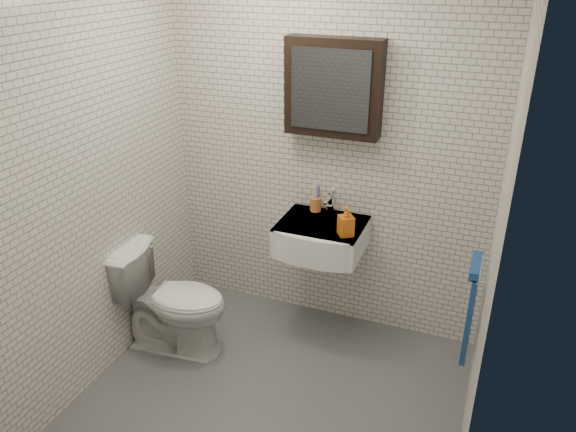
{
  "coord_description": "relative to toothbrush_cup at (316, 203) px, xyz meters",
  "views": [
    {
      "loc": [
        1.05,
        -2.38,
        2.45
      ],
      "look_at": [
        -0.06,
        0.45,
        1.02
      ],
      "focal_mm": 35.0,
      "sensor_mm": 36.0,
      "label": 1
    }
  ],
  "objects": [
    {
      "name": "ground",
      "position": [
        0.05,
        -0.94,
        -0.9
      ],
      "size": [
        2.2,
        2.0,
        0.01
      ],
      "primitive_type": "cube",
      "color": "#53575C",
      "rests_on": "ground"
    },
    {
      "name": "room_shell",
      "position": [
        0.05,
        -0.94,
        0.56
      ],
      "size": [
        2.22,
        2.02,
        2.51
      ],
      "color": "silver",
      "rests_on": "ground"
    },
    {
      "name": "washbasin",
      "position": [
        0.1,
        -0.21,
        -0.15
      ],
      "size": [
        0.55,
        0.5,
        0.2
      ],
      "color": "white",
      "rests_on": "room_shell"
    },
    {
      "name": "faucet",
      "position": [
        0.1,
        -0.01,
        0.02
      ],
      "size": [
        0.06,
        0.2,
        0.15
      ],
      "color": "silver",
      "rests_on": "washbasin"
    },
    {
      "name": "mirror_cabinet",
      "position": [
        0.1,
        -0.01,
        0.8
      ],
      "size": [
        0.6,
        0.15,
        0.6
      ],
      "color": "black",
      "rests_on": "room_shell"
    },
    {
      "name": "towel_rail",
      "position": [
        1.1,
        -0.59,
        -0.18
      ],
      "size": [
        0.09,
        0.3,
        0.58
      ],
      "color": "silver",
      "rests_on": "room_shell"
    },
    {
      "name": "toothbrush_cup",
      "position": [
        0.0,
        0.0,
        0.0
      ],
      "size": [
        0.08,
        0.08,
        0.21
      ],
      "rotation": [
        0.0,
        0.0,
        0.12
      ],
      "color": "#C46D31",
      "rests_on": "washbasin"
    },
    {
      "name": "soap_bottle",
      "position": [
        0.29,
        -0.28,
        0.04
      ],
      "size": [
        0.12,
        0.12,
        0.19
      ],
      "primitive_type": "imported",
      "rotation": [
        0.0,
        0.0,
        0.63
      ],
      "color": "#DE5E17",
      "rests_on": "washbasin"
    },
    {
      "name": "toilet",
      "position": [
        -0.75,
        -0.7,
        -0.53
      ],
      "size": [
        0.77,
        0.5,
        0.75
      ],
      "primitive_type": "imported",
      "rotation": [
        0.0,
        0.0,
        1.69
      ],
      "color": "white",
      "rests_on": "ground"
    }
  ]
}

